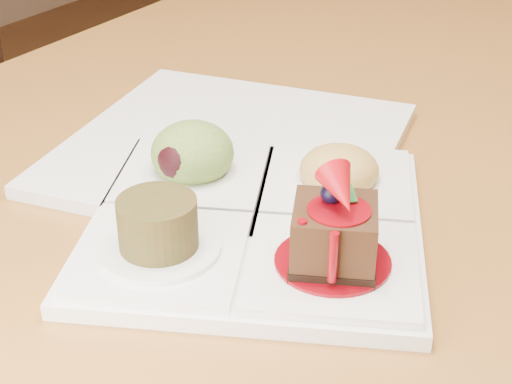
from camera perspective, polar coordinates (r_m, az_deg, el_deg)
The scene contains 3 objects.
dining_table at distance 0.92m, azimuth 15.18°, elevation 3.35°, with size 1.00×1.80×0.75m.
sampler_plate at distance 0.59m, azimuth -0.14°, elevation -1.10°, with size 0.33×0.33×0.10m.
second_plate at distance 0.71m, azimuth -1.82°, elevation 3.26°, with size 0.28×0.28×0.01m, color white.
Camera 1 is at (0.21, -0.80, 1.07)m, focal length 55.00 mm.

